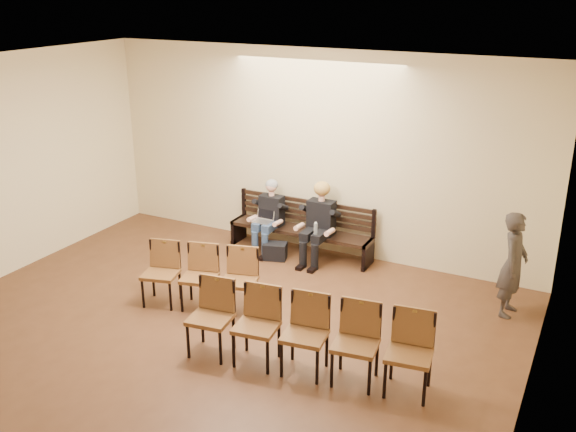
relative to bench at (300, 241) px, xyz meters
name	(u,v)px	position (x,y,z in m)	size (l,w,h in m)	color
ground	(132,398)	(0.12, -4.65, -0.23)	(10.00, 10.00, 0.00)	brown
room_walls	(160,169)	(0.12, -3.86, 2.31)	(8.02, 10.01, 3.51)	beige
bench	(300,241)	(0.00, 0.00, 0.00)	(2.60, 0.90, 0.45)	black
seated_man	(269,218)	(-0.55, -0.12, 0.39)	(0.51, 0.70, 1.22)	black
seated_woman	(319,224)	(0.40, -0.12, 0.42)	(0.56, 0.77, 1.30)	black
laptop	(262,222)	(-0.60, -0.29, 0.35)	(0.33, 0.26, 0.24)	silver
water_bottle	(316,236)	(0.48, -0.42, 0.33)	(0.07, 0.07, 0.22)	silver
bag	(275,251)	(-0.27, -0.43, -0.08)	(0.39, 0.27, 0.29)	black
passerby	(514,257)	(3.62, -0.60, 0.66)	(0.65, 0.42, 1.77)	#342E2B
chair_row_front	(199,278)	(-0.43, -2.46, 0.24)	(1.68, 0.51, 0.94)	brown
chair_row_back	(305,336)	(1.64, -3.26, 0.27)	(3.03, 0.54, 0.99)	brown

